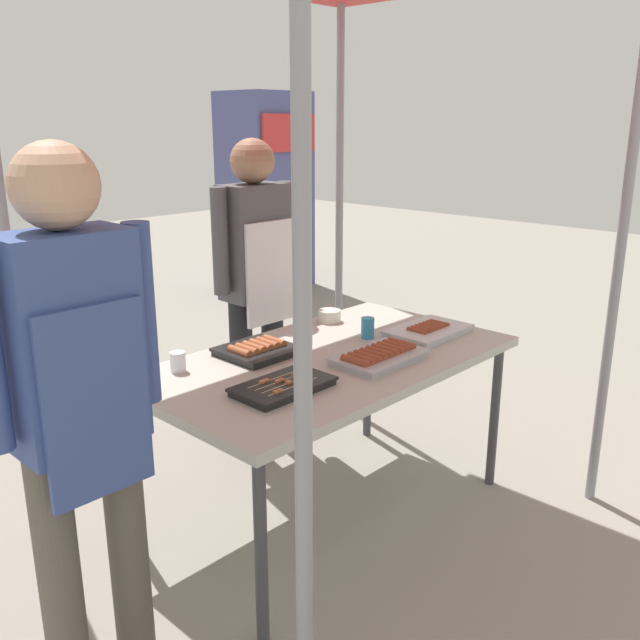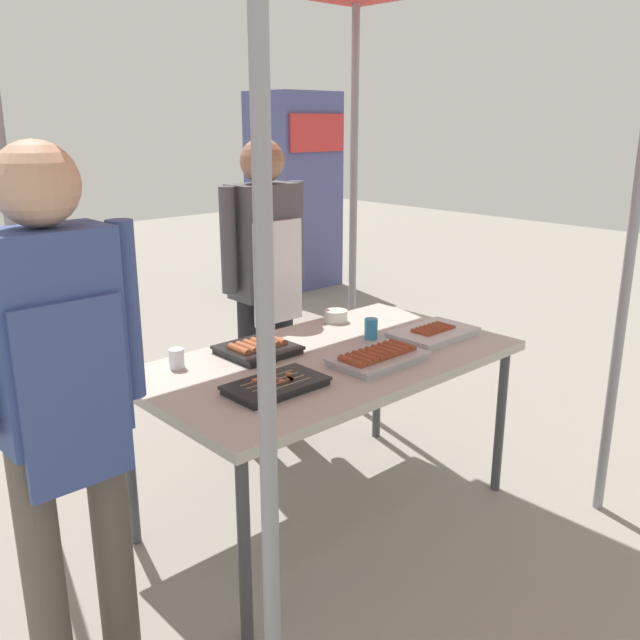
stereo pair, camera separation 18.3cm
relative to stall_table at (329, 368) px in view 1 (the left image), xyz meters
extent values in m
plane|color=gray|center=(0.00, 0.00, -0.70)|extent=(18.00, 18.00, 0.00)
cube|color=#B7B2A8|center=(0.00, 0.00, 0.03)|extent=(1.60, 0.90, 0.04)
cylinder|color=#3F3F44|center=(-0.74, -0.39, -0.34)|extent=(0.04, 0.04, 0.71)
cylinder|color=#3F3F44|center=(0.74, -0.39, -0.34)|extent=(0.04, 0.04, 0.71)
cylinder|color=#3F3F44|center=(-0.74, 0.39, -0.34)|extent=(0.04, 0.04, 0.71)
cylinder|color=#3F3F44|center=(0.74, 0.39, -0.34)|extent=(0.04, 0.04, 0.71)
cylinder|color=gray|center=(-0.95, -0.80, 0.45)|extent=(0.04, 0.04, 2.30)
cylinder|color=gray|center=(0.95, -0.80, 0.45)|extent=(0.04, 0.04, 2.30)
cylinder|color=gray|center=(-0.95, 0.80, 0.45)|extent=(0.04, 0.04, 2.30)
cylinder|color=gray|center=(0.95, 0.80, 0.45)|extent=(0.04, 0.04, 2.30)
cube|color=black|center=(-0.19, 0.23, 0.06)|extent=(0.28, 0.27, 0.02)
cube|color=black|center=(-0.19, 0.23, 0.08)|extent=(0.29, 0.28, 0.01)
cylinder|color=#9E512D|center=(-0.29, 0.23, 0.09)|extent=(0.04, 0.13, 0.04)
cylinder|color=#9E512D|center=(-0.25, 0.23, 0.09)|extent=(0.04, 0.13, 0.04)
cylinder|color=#9E512D|center=(-0.21, 0.23, 0.09)|extent=(0.04, 0.13, 0.04)
cylinder|color=#9E512D|center=(-0.17, 0.23, 0.09)|extent=(0.04, 0.13, 0.04)
cylinder|color=#9E512D|center=(-0.13, 0.23, 0.09)|extent=(0.04, 0.13, 0.04)
cylinder|color=#9E512D|center=(-0.10, 0.23, 0.09)|extent=(0.04, 0.13, 0.04)
cube|color=black|center=(-0.39, -0.14, 0.06)|extent=(0.36, 0.20, 0.02)
cube|color=black|center=(-0.39, -0.14, 0.08)|extent=(0.37, 0.22, 0.01)
cylinder|color=tan|center=(-0.39, -0.19, 0.08)|extent=(0.25, 0.01, 0.01)
cube|color=#B7663D|center=(-0.46, -0.19, 0.08)|extent=(0.02, 0.02, 0.02)
cube|color=#B7663D|center=(-0.48, -0.19, 0.08)|extent=(0.02, 0.02, 0.02)
cylinder|color=tan|center=(-0.39, -0.15, 0.08)|extent=(0.25, 0.01, 0.01)
cube|color=#B7663D|center=(-0.38, -0.15, 0.08)|extent=(0.02, 0.02, 0.02)
cube|color=#B7663D|center=(-0.34, -0.15, 0.08)|extent=(0.02, 0.02, 0.02)
cube|color=#B7663D|center=(-0.34, -0.15, 0.08)|extent=(0.02, 0.02, 0.02)
cylinder|color=tan|center=(-0.39, -0.12, 0.08)|extent=(0.25, 0.01, 0.01)
cube|color=#B7663D|center=(-0.40, -0.12, 0.08)|extent=(0.02, 0.02, 0.02)
cube|color=#B7663D|center=(-0.39, -0.12, 0.08)|extent=(0.02, 0.02, 0.02)
cube|color=#B7663D|center=(-0.31, -0.12, 0.08)|extent=(0.02, 0.02, 0.02)
cylinder|color=tan|center=(-0.39, -0.08, 0.08)|extent=(0.25, 0.01, 0.01)
cube|color=#B7663D|center=(-0.42, -0.08, 0.08)|extent=(0.02, 0.02, 0.02)
cube|color=#B7663D|center=(-0.45, -0.08, 0.08)|extent=(0.02, 0.02, 0.02)
cube|color=silver|center=(0.54, -0.13, 0.06)|extent=(0.38, 0.24, 0.02)
cube|color=silver|center=(0.54, -0.13, 0.08)|extent=(0.39, 0.26, 0.01)
cylinder|color=brown|center=(0.46, -0.13, 0.09)|extent=(0.03, 0.10, 0.03)
cylinder|color=brown|center=(0.49, -0.13, 0.09)|extent=(0.03, 0.10, 0.03)
cylinder|color=brown|center=(0.52, -0.13, 0.09)|extent=(0.03, 0.10, 0.03)
cylinder|color=brown|center=(0.54, -0.13, 0.09)|extent=(0.03, 0.10, 0.03)
cylinder|color=brown|center=(0.57, -0.13, 0.09)|extent=(0.03, 0.10, 0.03)
cylinder|color=brown|center=(0.60, -0.13, 0.09)|extent=(0.03, 0.10, 0.03)
cylinder|color=brown|center=(0.63, -0.13, 0.09)|extent=(0.03, 0.10, 0.03)
cube|color=#ADADB2|center=(0.10, -0.19, 0.06)|extent=(0.38, 0.23, 0.02)
cube|color=#ADADB2|center=(0.10, -0.19, 0.08)|extent=(0.39, 0.25, 0.01)
cylinder|color=brown|center=(-0.05, -0.19, 0.09)|extent=(0.03, 0.13, 0.03)
cylinder|color=brown|center=(-0.01, -0.19, 0.09)|extent=(0.03, 0.13, 0.03)
cylinder|color=brown|center=(0.03, -0.19, 0.09)|extent=(0.03, 0.13, 0.03)
cylinder|color=brown|center=(0.06, -0.19, 0.09)|extent=(0.03, 0.13, 0.03)
cylinder|color=brown|center=(0.10, -0.19, 0.09)|extent=(0.03, 0.13, 0.03)
cylinder|color=brown|center=(0.14, -0.19, 0.09)|extent=(0.03, 0.13, 0.03)
cylinder|color=brown|center=(0.18, -0.19, 0.09)|extent=(0.03, 0.13, 0.03)
cylinder|color=brown|center=(0.21, -0.19, 0.09)|extent=(0.03, 0.13, 0.03)
cylinder|color=brown|center=(0.25, -0.19, 0.09)|extent=(0.03, 0.13, 0.03)
cylinder|color=silver|center=(0.38, 0.35, 0.08)|extent=(0.11, 0.11, 0.06)
cylinder|color=#338CBF|center=(0.31, 0.05, 0.10)|extent=(0.06, 0.06, 0.10)
cylinder|color=white|center=(-0.54, 0.31, 0.09)|extent=(0.06, 0.06, 0.08)
cylinder|color=black|center=(0.16, 0.77, -0.29)|extent=(0.12, 0.12, 0.82)
cylinder|color=black|center=(0.38, 0.77, -0.29)|extent=(0.12, 0.12, 0.82)
cube|color=#4C4C51|center=(0.27, 0.77, 0.41)|extent=(0.34, 0.20, 0.58)
cube|color=white|center=(0.27, 0.66, 0.27)|extent=(0.30, 0.02, 0.52)
cylinder|color=#4C4C51|center=(0.05, 0.77, 0.44)|extent=(0.08, 0.08, 0.52)
cylinder|color=#4C4C51|center=(0.49, 0.77, 0.44)|extent=(0.08, 0.08, 0.52)
sphere|color=#9E7256|center=(0.27, 0.77, 0.81)|extent=(0.22, 0.22, 0.22)
cylinder|color=#595147|center=(-1.30, -0.16, -0.28)|extent=(0.12, 0.12, 0.84)
cylinder|color=#595147|center=(-1.08, -0.16, -0.28)|extent=(0.12, 0.12, 0.84)
cube|color=#384C8C|center=(-1.19, -0.16, 0.44)|extent=(0.34, 0.20, 0.60)
cube|color=#384C8C|center=(-1.19, -0.27, 0.29)|extent=(0.30, 0.02, 0.54)
cylinder|color=#384C8C|center=(-0.97, -0.16, 0.47)|extent=(0.08, 0.08, 0.54)
sphere|color=tan|center=(-1.19, -0.16, 0.85)|extent=(0.23, 0.23, 0.23)
cube|color=#4C518C|center=(2.81, 3.51, 0.29)|extent=(0.77, 0.69, 1.98)
cube|color=red|center=(2.81, 3.14, 0.88)|extent=(0.69, 0.03, 0.36)
camera|label=1|loc=(-1.99, -1.85, 1.01)|focal=38.40mm
camera|label=2|loc=(-1.86, -1.98, 1.01)|focal=38.40mm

